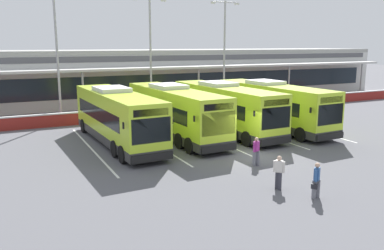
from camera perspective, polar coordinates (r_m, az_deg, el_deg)
ground_plane at (r=24.62m, az=8.47°, el=-4.38°), size 200.00×200.00×0.00m
terminal_building at (r=48.44m, az=-9.81°, el=6.98°), size 70.00×13.00×6.00m
red_barrier_wall at (r=37.06m, az=-4.25°, el=1.94°), size 60.00×0.40×1.10m
coach_bus_leftmost at (r=27.45m, az=-10.66°, el=1.02°), size 3.29×12.24×3.78m
coach_bus_left_centre at (r=28.98m, az=-2.52°, el=1.76°), size 3.29×12.24×3.78m
coach_bus_centre at (r=30.82m, az=4.67°, el=2.31°), size 3.29×12.24×3.78m
coach_bus_right_centre at (r=32.63m, az=11.37°, el=2.64°), size 3.29×12.24×3.78m
bay_stripe_far_west at (r=26.81m, az=-14.19°, el=-3.29°), size 0.14×13.00×0.01m
bay_stripe_west at (r=27.92m, az=-5.74°, el=-2.40°), size 0.14×13.00×0.01m
bay_stripe_mid_west at (r=29.59m, az=1.91°, el=-1.56°), size 0.14×13.00×0.01m
bay_stripe_centre at (r=31.73m, az=8.63°, el=-0.79°), size 0.14×13.00×0.01m
bay_stripe_mid_east at (r=34.25m, az=14.42°, el=-0.12°), size 0.14×13.00×0.01m
pedestrian_with_handbag at (r=18.43m, az=17.35°, el=-7.46°), size 0.62×0.50×1.62m
pedestrian_in_dark_coat at (r=19.10m, az=12.30°, el=-6.48°), size 0.43×0.46×1.62m
pedestrian_child at (r=22.52m, az=9.16°, el=-3.60°), size 0.52×0.34×1.62m
lamp_post_west at (r=36.39m, az=-18.74°, el=10.28°), size 3.24×0.28×11.00m
lamp_post_centre at (r=38.95m, az=-5.95°, el=10.85°), size 3.24×0.28×11.00m
lamp_post_east at (r=42.30m, az=4.65°, el=10.92°), size 3.24×0.28×11.00m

